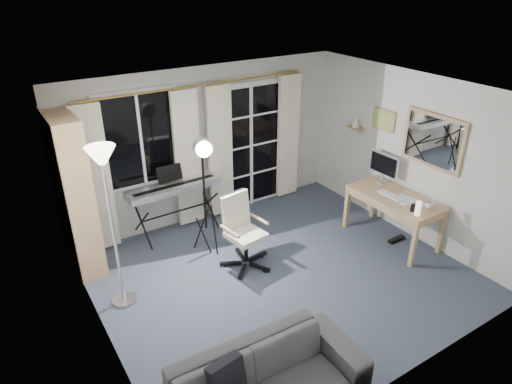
% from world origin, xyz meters
% --- Properties ---
extents(floor, '(4.50, 4.00, 0.02)m').
position_xyz_m(floor, '(0.00, 0.00, -0.01)').
color(floor, '#394153').
rests_on(floor, ground).
extents(window, '(1.20, 0.08, 1.40)m').
position_xyz_m(window, '(-1.05, 1.97, 1.50)').
color(window, white).
rests_on(window, floor).
extents(french_door, '(1.32, 0.09, 2.11)m').
position_xyz_m(french_door, '(0.75, 1.97, 1.03)').
color(french_door, white).
rests_on(french_door, floor).
extents(curtains, '(3.60, 0.07, 2.13)m').
position_xyz_m(curtains, '(-0.14, 1.88, 1.09)').
color(curtains, gold).
rests_on(curtains, floor).
extents(bookshelf, '(0.34, 0.98, 2.12)m').
position_xyz_m(bookshelf, '(-2.13, 1.66, 1.00)').
color(bookshelf, '#A37856').
rests_on(bookshelf, floor).
extents(torchiere_lamp, '(0.33, 0.33, 2.00)m').
position_xyz_m(torchiere_lamp, '(-1.91, 0.61, 1.61)').
color(torchiere_lamp, '#B2B2B7').
rests_on(torchiere_lamp, floor).
extents(keyboard_piano, '(1.40, 0.70, 1.01)m').
position_xyz_m(keyboard_piano, '(-0.73, 1.70, 0.77)').
color(keyboard_piano, black).
rests_on(keyboard_piano, floor).
extents(studio_light, '(0.36, 0.37, 1.75)m').
position_xyz_m(studio_light, '(-0.58, 0.97, 1.41)').
color(studio_light, black).
rests_on(studio_light, floor).
extents(office_chair, '(0.69, 0.69, 1.01)m').
position_xyz_m(office_chair, '(-0.29, 0.55, 0.59)').
color(office_chair, black).
rests_on(office_chair, floor).
extents(desk, '(0.70, 1.35, 0.72)m').
position_xyz_m(desk, '(1.88, -0.14, 0.63)').
color(desk, tan).
rests_on(desk, floor).
extents(monitor, '(0.17, 0.52, 0.45)m').
position_xyz_m(monitor, '(2.08, 0.31, 0.99)').
color(monitor, silver).
rests_on(monitor, desk).
extents(desk_clutter, '(0.41, 0.82, 0.91)m').
position_xyz_m(desk_clutter, '(1.82, -0.37, 0.56)').
color(desk_clutter, white).
rests_on(desk_clutter, desk).
extents(mug, '(0.12, 0.10, 0.12)m').
position_xyz_m(mug, '(1.98, -0.64, 0.78)').
color(mug, silver).
rests_on(mug, desk).
extents(wall_mirror, '(0.04, 0.94, 0.74)m').
position_xyz_m(wall_mirror, '(2.22, -0.35, 1.55)').
color(wall_mirror, '#A37856').
rests_on(wall_mirror, floor).
extents(framed_print, '(0.03, 0.42, 0.32)m').
position_xyz_m(framed_print, '(2.23, 0.55, 1.60)').
color(framed_print, '#A37856').
rests_on(framed_print, floor).
extents(wall_shelf, '(0.16, 0.30, 0.18)m').
position_xyz_m(wall_shelf, '(2.16, 1.05, 1.41)').
color(wall_shelf, '#A37856').
rests_on(wall_shelf, floor).
extents(sofa, '(2.01, 0.65, 0.78)m').
position_xyz_m(sofa, '(-1.34, -1.55, 0.39)').
color(sofa, '#313033').
rests_on(sofa, floor).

